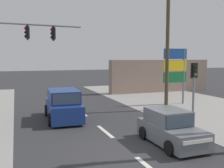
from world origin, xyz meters
TOP-DOWN VIEW (x-y plane):
  - ground_plane at (0.00, 0.00)m, footprint 140.00×140.00m
  - lane_dash_mid at (0.00, 3.00)m, footprint 0.20×2.40m
  - lane_dash_far at (0.00, 8.00)m, footprint 0.20×2.40m
  - utility_pole_midground_right at (6.07, 6.82)m, footprint 1.80×0.26m
  - traffic_signal_mast at (-4.37, 5.79)m, footprint 5.27×0.66m
  - pedestal_signal_right_kerb at (4.99, 2.32)m, footprint 0.44×0.29m
  - shopping_plaza_sign at (7.91, 8.55)m, footprint 2.10×0.16m
  - shopfront_wall_far at (11.00, 16.00)m, footprint 12.00×1.00m
  - suv_crossing_left at (-1.58, 6.40)m, footprint 2.20×4.61m
  - hatchback_kerbside_parked at (2.09, 0.13)m, footprint 1.79×3.65m

SIDE VIEW (x-z plane):
  - ground_plane at x=0.00m, z-range 0.00..0.00m
  - lane_dash_mid at x=0.00m, z-range 0.00..0.01m
  - lane_dash_far at x=0.00m, z-range 0.00..0.01m
  - hatchback_kerbside_parked at x=2.09m, z-range -0.06..1.47m
  - suv_crossing_left at x=-1.58m, z-range -0.06..1.83m
  - shopfront_wall_far at x=11.00m, z-range 0.00..3.60m
  - pedestal_signal_right_kerb at x=4.99m, z-range 0.64..4.20m
  - shopping_plaza_sign at x=7.91m, z-range 0.68..5.28m
  - traffic_signal_mast at x=-4.37m, z-range 1.15..7.15m
  - utility_pole_midground_right at x=6.07m, z-range 0.24..9.41m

